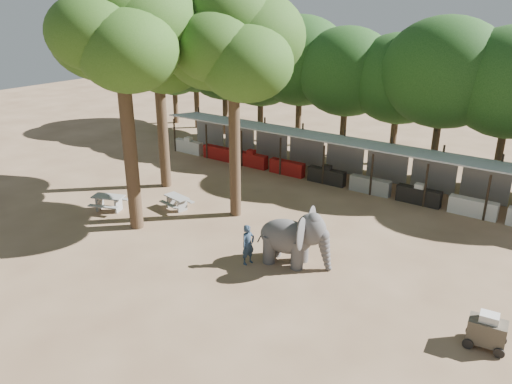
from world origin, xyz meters
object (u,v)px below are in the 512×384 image
Objects in this scene: yard_tree_back at (233,42)px; handler at (248,245)px; picnic_table_near at (109,201)px; elephant at (295,237)px; picnic_table_far at (177,201)px; cart_front at (487,331)px; yard_tree_center at (120,29)px; yard_tree_left at (157,43)px.

yard_tree_back is 6.52× the size of handler.
elephant is at bearing -17.46° from picnic_table_near.
yard_tree_back reaches higher than picnic_table_far.
yard_tree_back is 15.77m from cart_front.
picnic_table_near is at bearing -130.87° from picnic_table_far.
yard_tree_center reaches higher than cart_front.
picnic_table_near is 1.55× the size of cart_front.
yard_tree_left is 8.33× the size of cart_front.
yard_tree_left reaches higher than handler.
yard_tree_left reaches higher than elephant.
yard_tree_left is 0.97× the size of yard_tree_back.
picnic_table_near is 1.26× the size of picnic_table_far.
yard_tree_back is 8.59× the size of cart_front.
picnic_table_far is (-2.85, -1.40, -8.08)m from yard_tree_back.
yard_tree_left is at bearing 73.13° from picnic_table_near.
cart_front is at bearing 0.22° from yard_tree_center.
yard_tree_left is at bearing 149.43° from elephant.
yard_tree_left is 8.96m from picnic_table_near.
yard_tree_center is at bearing -126.86° from yard_tree_back.
yard_tree_back is 5.54× the size of picnic_table_near.
yard_tree_left is 6.09m from yard_tree_back.
picnic_table_near reaches higher than picnic_table_far.
handler is at bearing -23.66° from picnic_table_near.
elephant is 2.47× the size of cart_front.
picnic_table_far is at bearing -153.84° from yard_tree_back.
yard_tree_back is (6.00, -1.00, 0.34)m from yard_tree_left.
yard_tree_left is 6.32× the size of handler.
yard_tree_center is 9.10× the size of cart_front.
yard_tree_left reaches higher than cart_front.
picnic_table_near is (-9.31, 0.33, -0.34)m from handler.
picnic_table_near is at bearing -147.17° from yard_tree_back.
elephant is 2.00× the size of picnic_table_far.
elephant reaches higher than handler.
yard_tree_back reaches higher than yard_tree_left.
elephant is (5.26, -2.83, -7.33)m from yard_tree_back.
yard_tree_left is 0.92× the size of yard_tree_center.
cart_front is (7.78, -1.11, -0.62)m from elephant.
yard_tree_back is at bearing 56.69° from handler.
yard_tree_center reaches higher than picnic_table_far.
picnic_table_near is at bearing 173.04° from cart_front.
picnic_table_near is at bearing 101.58° from handler.
cart_front is (18.66, -0.32, 0.07)m from picnic_table_near.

